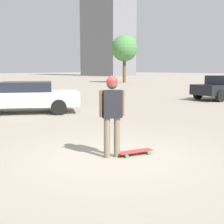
# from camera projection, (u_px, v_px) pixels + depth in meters

# --- Properties ---
(ground_plane) EXTENTS (220.00, 220.00, 0.00)m
(ground_plane) POSITION_uv_depth(u_px,v_px,m) (112.00, 157.00, 6.94)
(ground_plane) COLOR gray
(person) EXTENTS (0.38, 0.50, 1.80)m
(person) POSITION_uv_depth(u_px,v_px,m) (112.00, 109.00, 6.78)
(person) COLOR #7A6B56
(person) RESTS_ON ground_plane
(skateboard) EXTENTS (0.50, 0.89, 0.09)m
(skateboard) POSITION_uv_depth(u_px,v_px,m) (135.00, 152.00, 7.09)
(skateboard) COLOR #A5332D
(skateboard) RESTS_ON ground_plane
(car_parked_near) EXTENTS (4.15, 4.91, 1.38)m
(car_parked_near) POSITION_uv_depth(u_px,v_px,m) (25.00, 96.00, 13.64)
(car_parked_near) COLOR silver
(car_parked_near) RESTS_ON ground_plane
(car_parked_far) EXTENTS (2.61, 4.36, 1.50)m
(car_parked_far) POSITION_uv_depth(u_px,v_px,m) (223.00, 87.00, 19.50)
(car_parked_far) COLOR black
(car_parked_far) RESTS_ON ground_plane
(building_block_distant) EXTENTS (11.86, 8.35, 29.05)m
(building_block_distant) POSITION_uv_depth(u_px,v_px,m) (108.00, 18.00, 78.12)
(building_block_distant) COLOR slate
(building_block_distant) RESTS_ON ground_plane
(tree_distant) EXTENTS (3.48, 3.48, 6.32)m
(tree_distant) POSITION_uv_depth(u_px,v_px,m) (124.00, 49.00, 41.55)
(tree_distant) COLOR brown
(tree_distant) RESTS_ON ground_plane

